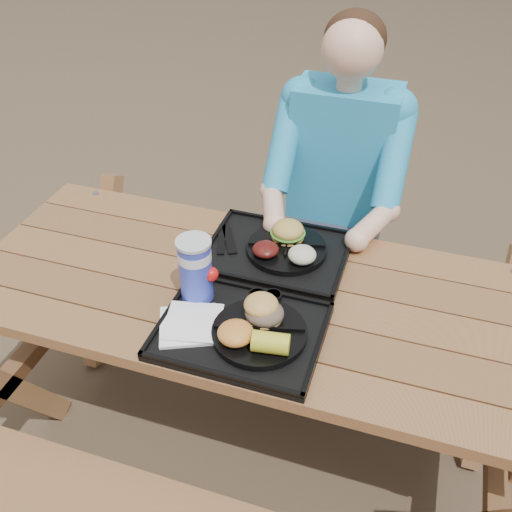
% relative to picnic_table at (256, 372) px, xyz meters
% --- Properties ---
extents(ground, '(60.00, 60.00, 0.00)m').
position_rel_picnic_table_xyz_m(ground, '(0.00, 0.00, -0.38)').
color(ground, '#999999').
rests_on(ground, ground).
extents(picnic_table, '(1.80, 1.49, 0.75)m').
position_rel_picnic_table_xyz_m(picnic_table, '(0.00, 0.00, 0.00)').
color(picnic_table, '#999999').
rests_on(picnic_table, ground).
extents(tray_near, '(0.45, 0.35, 0.02)m').
position_rel_picnic_table_xyz_m(tray_near, '(0.02, -0.19, 0.39)').
color(tray_near, black).
rests_on(tray_near, picnic_table).
extents(tray_far, '(0.45, 0.35, 0.02)m').
position_rel_picnic_table_xyz_m(tray_far, '(0.01, 0.18, 0.39)').
color(tray_far, black).
rests_on(tray_far, picnic_table).
extents(plate_near, '(0.26, 0.26, 0.02)m').
position_rel_picnic_table_xyz_m(plate_near, '(0.07, -0.20, 0.41)').
color(plate_near, black).
rests_on(plate_near, tray_near).
extents(plate_far, '(0.26, 0.26, 0.02)m').
position_rel_picnic_table_xyz_m(plate_far, '(0.04, 0.19, 0.41)').
color(plate_far, black).
rests_on(plate_far, tray_far).
extents(napkin_stack, '(0.21, 0.21, 0.02)m').
position_rel_picnic_table_xyz_m(napkin_stack, '(-0.12, -0.23, 0.40)').
color(napkin_stack, white).
rests_on(napkin_stack, tray_near).
extents(soda_cup, '(0.09, 0.09, 0.19)m').
position_rel_picnic_table_xyz_m(soda_cup, '(-0.15, -0.10, 0.49)').
color(soda_cup, '#1728B3').
rests_on(soda_cup, tray_near).
extents(condiment_bbq, '(0.05, 0.05, 0.03)m').
position_rel_picnic_table_xyz_m(condiment_bbq, '(0.03, -0.07, 0.41)').
color(condiment_bbq, black).
rests_on(condiment_bbq, tray_near).
extents(condiment_mustard, '(0.05, 0.05, 0.03)m').
position_rel_picnic_table_xyz_m(condiment_mustard, '(0.07, -0.06, 0.41)').
color(condiment_mustard, yellow).
rests_on(condiment_mustard, tray_near).
extents(sandwich, '(0.10, 0.10, 0.10)m').
position_rel_picnic_table_xyz_m(sandwich, '(0.07, -0.15, 0.47)').
color(sandwich, gold).
rests_on(sandwich, plate_near).
extents(mac_cheese, '(0.10, 0.10, 0.05)m').
position_rel_picnic_table_xyz_m(mac_cheese, '(0.03, -0.25, 0.44)').
color(mac_cheese, gold).
rests_on(mac_cheese, plate_near).
extents(corn_cob, '(0.11, 0.11, 0.06)m').
position_rel_picnic_table_xyz_m(corn_cob, '(0.12, -0.26, 0.44)').
color(corn_cob, yellow).
rests_on(corn_cob, plate_near).
extents(cutlery_far, '(0.11, 0.16, 0.01)m').
position_rel_picnic_table_xyz_m(cutlery_far, '(-0.16, 0.19, 0.40)').
color(cutlery_far, black).
rests_on(cutlery_far, tray_far).
extents(burger, '(0.11, 0.11, 0.09)m').
position_rel_picnic_table_xyz_m(burger, '(0.03, 0.23, 0.46)').
color(burger, gold).
rests_on(burger, plate_far).
extents(baked_beans, '(0.08, 0.08, 0.04)m').
position_rel_picnic_table_xyz_m(baked_beans, '(-0.01, 0.13, 0.43)').
color(baked_beans, '#4E120F').
rests_on(baked_beans, plate_far).
extents(potato_salad, '(0.09, 0.09, 0.05)m').
position_rel_picnic_table_xyz_m(potato_salad, '(0.11, 0.13, 0.44)').
color(potato_salad, beige).
rests_on(potato_salad, plate_far).
extents(diner, '(0.48, 0.84, 1.28)m').
position_rel_picnic_table_xyz_m(diner, '(0.11, 0.71, 0.27)').
color(diner, '#1AB7AC').
rests_on(diner, ground).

